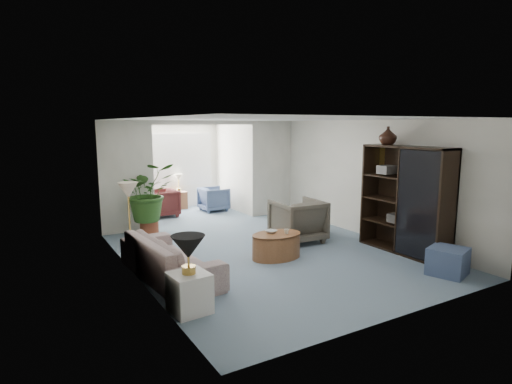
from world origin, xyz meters
TOP-DOWN VIEW (x-y plane):
  - floor at (0.00, 0.00)m, footprint 6.00×6.00m
  - sunroom_floor at (0.00, 4.10)m, footprint 2.60×2.60m
  - back_pier_left at (-1.90, 3.00)m, footprint 1.20×0.12m
  - back_pier_right at (1.90, 3.00)m, footprint 1.20×0.12m
  - back_header at (0.00, 3.00)m, footprint 2.60×0.12m
  - window_pane at (0.00, 5.18)m, footprint 2.20×0.02m
  - window_blinds at (0.00, 5.15)m, footprint 2.20×0.02m
  - framed_picture at (2.46, -0.10)m, footprint 0.04×0.50m
  - sofa at (-2.04, -0.17)m, footprint 1.06×2.29m
  - end_table at (-2.24, -1.52)m, footprint 0.51×0.51m
  - table_lamp at (-2.24, -1.52)m, footprint 0.44×0.44m
  - floor_lamp at (-2.33, 1.14)m, footprint 0.36×0.36m
  - coffee_table at (-0.04, -0.20)m, footprint 1.21×1.21m
  - coffee_bowl at (-0.09, -0.10)m, footprint 0.26×0.26m
  - coffee_cup at (0.11, -0.30)m, footprint 0.12×0.12m
  - wingback_chair at (0.94, 0.50)m, footprint 1.00×1.02m
  - side_table_dark at (1.64, 0.80)m, footprint 0.57×0.52m
  - entertainment_cabinet at (2.23, -1.13)m, footprint 0.48×1.81m
  - cabinet_urn at (2.23, -0.63)m, footprint 0.34×0.34m
  - ottoman at (1.88, -2.33)m, footprint 0.70×0.70m
  - plant_pot at (-1.58, 2.54)m, footprint 0.40×0.40m
  - house_plant at (-1.58, 2.54)m, footprint 1.15×1.00m
  - sunroom_chair_blue at (0.76, 4.24)m, footprint 0.73×0.71m
  - sunroom_chair_maroon at (-0.74, 4.24)m, footprint 0.79×0.76m
  - sunroom_table at (0.01, 4.99)m, footprint 0.41×0.32m
  - shelf_clutter at (2.18, -1.24)m, footprint 0.30×1.18m

SIDE VIEW (x-z plane):
  - floor at x=0.00m, z-range 0.00..0.00m
  - sunroom_floor at x=0.00m, z-range 0.00..0.00m
  - plant_pot at x=-1.58m, z-range 0.00..0.32m
  - ottoman at x=1.88m, z-range 0.00..0.44m
  - coffee_table at x=-0.04m, z-range 0.00..0.45m
  - sunroom_table at x=0.01m, z-range 0.00..0.50m
  - end_table at x=-2.24m, z-range 0.00..0.52m
  - side_table_dark at x=1.64m, z-range 0.00..0.56m
  - sofa at x=-2.04m, z-range 0.00..0.65m
  - sunroom_chair_blue at x=0.76m, z-range 0.00..0.66m
  - sunroom_chair_maroon at x=-0.74m, z-range 0.00..0.71m
  - wingback_chair at x=0.94m, z-range 0.00..0.88m
  - coffee_bowl at x=-0.09m, z-range 0.45..0.50m
  - coffee_cup at x=0.11m, z-range 0.45..0.54m
  - table_lamp at x=-2.24m, z-range 0.72..1.02m
  - house_plant at x=-1.58m, z-range 0.32..1.60m
  - entertainment_cabinet at x=2.23m, z-range 0.00..2.02m
  - shelf_clutter at x=2.18m, z-range 0.56..1.62m
  - back_pier_left at x=-1.90m, z-range 0.00..2.50m
  - back_pier_right at x=1.90m, z-range 0.00..2.50m
  - floor_lamp at x=-2.33m, z-range 1.11..1.39m
  - window_pane at x=0.00m, z-range 0.65..2.15m
  - window_blinds at x=0.00m, z-range 0.65..2.15m
  - framed_picture at x=2.46m, z-range 1.50..1.90m
  - cabinet_urn at x=2.23m, z-range 2.02..2.37m
  - back_header at x=0.00m, z-range 2.40..2.50m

